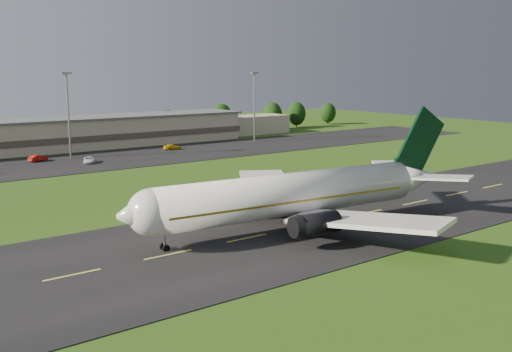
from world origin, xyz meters
TOP-DOWN VIEW (x-y plane):
  - ground at (0.00, 0.00)m, footprint 360.00×360.00m
  - taxiway at (0.00, 0.00)m, footprint 220.00×30.00m
  - apron at (0.00, 72.00)m, footprint 260.00×30.00m
  - airliner at (7.74, -0.09)m, footprint 51.25×41.96m
  - terminal at (6.40, 96.18)m, footprint 145.00×16.00m
  - light_mast_centre at (5.00, 80.00)m, footprint 2.40×1.20m
  - light_mast_east at (60.00, 80.00)m, footprint 2.40×1.20m
  - tree_line at (33.18, 105.98)m, footprint 198.74×9.57m
  - service_vehicle_b at (-3.14, 78.60)m, footprint 4.80×3.31m
  - service_vehicle_c at (5.53, 69.26)m, footprint 3.88×5.35m
  - service_vehicle_d at (31.34, 77.77)m, footprint 4.95×2.42m

SIDE VIEW (x-z plane):
  - ground at x=0.00m, z-range 0.00..0.00m
  - taxiway at x=0.00m, z-range 0.00..0.10m
  - apron at x=0.00m, z-range 0.00..0.10m
  - service_vehicle_c at x=5.53m, z-range 0.10..1.45m
  - service_vehicle_d at x=31.34m, z-range 0.10..1.49m
  - service_vehicle_b at x=-3.14m, z-range 0.10..1.60m
  - terminal at x=6.40m, z-range -0.21..8.19m
  - airliner at x=7.74m, z-range -3.13..12.45m
  - tree_line at x=33.18m, z-range -0.25..10.27m
  - light_mast_centre at x=5.00m, z-range 2.56..22.91m
  - light_mast_east at x=60.00m, z-range 2.56..22.91m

